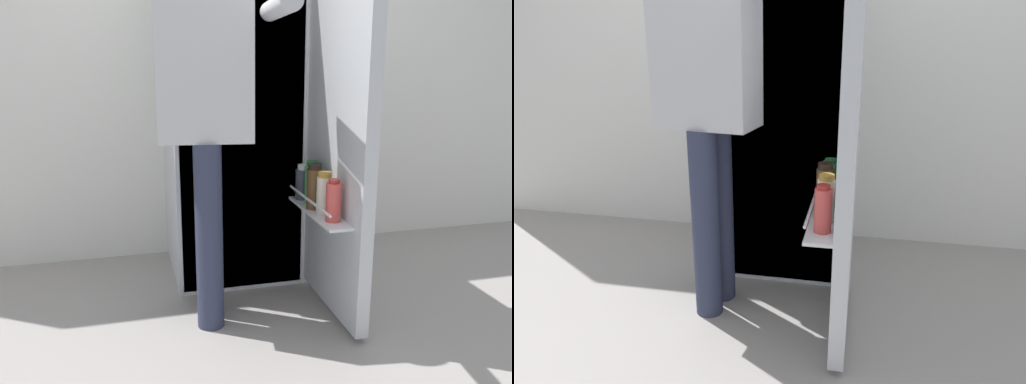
# 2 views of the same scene
# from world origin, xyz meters

# --- Properties ---
(ground_plane) EXTENTS (5.07, 5.07, 0.00)m
(ground_plane) POSITION_xyz_m (0.00, 0.00, 0.00)
(ground_plane) COLOR gray
(kitchen_wall) EXTENTS (4.40, 0.10, 2.62)m
(kitchen_wall) POSITION_xyz_m (0.00, 0.94, 1.31)
(kitchen_wall) COLOR silver
(kitchen_wall) RESTS_ON ground_plane
(refrigerator) EXTENTS (0.72, 1.30, 1.73)m
(refrigerator) POSITION_xyz_m (0.03, 0.51, 0.86)
(refrigerator) COLOR silver
(refrigerator) RESTS_ON ground_plane
(person) EXTENTS (0.54, 0.75, 1.67)m
(person) POSITION_xyz_m (-0.21, -0.01, 1.00)
(person) COLOR #2D334C
(person) RESTS_ON ground_plane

